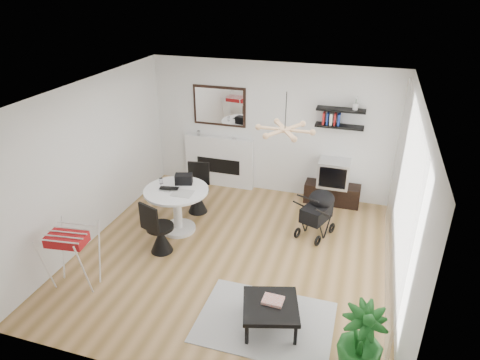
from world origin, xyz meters
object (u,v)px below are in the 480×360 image
(crt_tv, at_px, (334,173))
(drying_rack, at_px, (73,257))
(stroller, at_px, (317,214))
(potted_plant, at_px, (361,341))
(coffee_table, at_px, (271,307))
(dining_table, at_px, (177,204))
(tv_console, at_px, (332,194))
(fireplace, at_px, (219,155))

(crt_tv, relative_size, drying_rack, 0.64)
(stroller, bearing_deg, crt_tv, 104.87)
(potted_plant, bearing_deg, coffee_table, 161.74)
(drying_rack, relative_size, coffee_table, 1.09)
(crt_tv, xyz_separation_m, drying_rack, (-3.31, -3.68, -0.17))
(crt_tv, distance_m, dining_table, 3.12)
(tv_console, distance_m, potted_plant, 4.10)
(dining_table, bearing_deg, crt_tv, 36.33)
(fireplace, relative_size, potted_plant, 2.32)
(dining_table, distance_m, potted_plant, 3.92)
(tv_console, distance_m, crt_tv, 0.47)
(dining_table, height_order, coffee_table, dining_table)
(fireplace, height_order, dining_table, fireplace)
(stroller, distance_m, coffee_table, 2.44)
(drying_rack, relative_size, stroller, 1.04)
(tv_console, relative_size, potted_plant, 1.17)
(crt_tv, distance_m, drying_rack, 4.96)
(fireplace, relative_size, coffee_table, 2.49)
(tv_console, relative_size, coffee_table, 1.25)
(drying_rack, bearing_deg, potted_plant, -12.00)
(stroller, relative_size, potted_plant, 0.97)
(potted_plant, bearing_deg, crt_tv, 100.47)
(fireplace, height_order, stroller, fireplace)
(dining_table, height_order, stroller, stroller)
(coffee_table, bearing_deg, stroller, 84.01)
(fireplace, distance_m, tv_console, 2.48)
(crt_tv, distance_m, potted_plant, 4.10)
(crt_tv, height_order, drying_rack, drying_rack)
(fireplace, relative_size, dining_table, 1.92)
(tv_console, relative_size, drying_rack, 1.15)
(dining_table, relative_size, coffee_table, 1.29)
(fireplace, bearing_deg, tv_console, -2.90)
(tv_console, height_order, drying_rack, drying_rack)
(coffee_table, bearing_deg, potted_plant, -18.26)
(drying_rack, xyz_separation_m, potted_plant, (4.06, -0.34, -0.03))
(crt_tv, distance_m, stroller, 1.26)
(crt_tv, xyz_separation_m, stroller, (-0.13, -1.22, -0.28))
(tv_console, xyz_separation_m, crt_tv, (-0.00, -0.00, 0.47))
(tv_console, bearing_deg, stroller, -96.21)
(drying_rack, bearing_deg, coffee_table, -6.59)
(stroller, xyz_separation_m, coffee_table, (-0.25, -2.43, -0.05))
(dining_table, bearing_deg, tv_console, 36.33)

